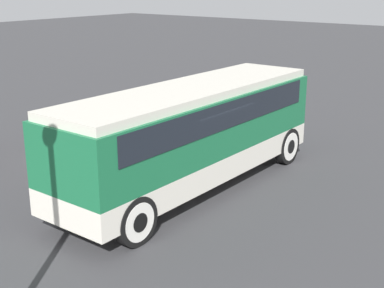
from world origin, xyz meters
The scene contains 3 objects.
ground_plane centered at (0.00, 0.00, 0.00)m, with size 120.00×120.00×0.00m, color #38383A.
tour_bus centered at (0.10, 0.00, 1.82)m, with size 9.28×2.50×3.00m.
parked_car_near centered at (1.48, 5.11, 0.68)m, with size 4.02×1.97×1.36m.
Camera 1 is at (-11.41, -8.82, 5.81)m, focal length 50.00 mm.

